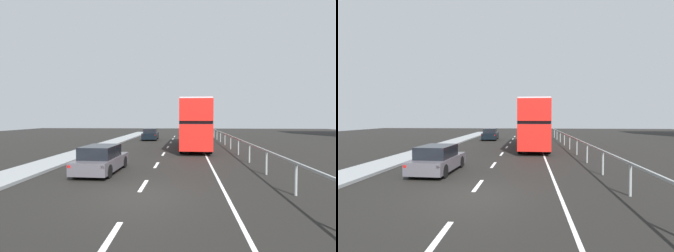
# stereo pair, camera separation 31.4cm
# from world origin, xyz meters

# --- Properties ---
(ground_plane) EXTENTS (73.91, 120.00, 0.10)m
(ground_plane) POSITION_xyz_m (0.00, 0.00, -0.05)
(ground_plane) COLOR black
(lane_paint_markings) EXTENTS (3.30, 46.00, 0.01)m
(lane_paint_markings) POSITION_xyz_m (2.04, 8.79, 0.00)
(lane_paint_markings) COLOR silver
(lane_paint_markings) RESTS_ON ground
(bridge_side_railing) EXTENTS (0.10, 42.00, 1.20)m
(bridge_side_railing) POSITION_xyz_m (5.61, 9.00, 0.96)
(bridge_side_railing) COLOR gray
(bridge_side_railing) RESTS_ON ground
(double_decker_bus_red) EXTENTS (2.66, 11.16, 4.26)m
(double_decker_bus_red) POSITION_xyz_m (2.53, 15.15, 2.28)
(double_decker_bus_red) COLOR red
(double_decker_bus_red) RESTS_ON ground
(hatchback_car_near) EXTENTS (1.87, 4.11, 1.37)m
(hatchback_car_near) POSITION_xyz_m (-2.53, 3.74, 0.65)
(hatchback_car_near) COLOR #4D4A51
(hatchback_car_near) RESTS_ON ground
(sedan_car_ahead) EXTENTS (1.89, 4.36, 1.44)m
(sedan_car_ahead) POSITION_xyz_m (-2.74, 23.82, 0.69)
(sedan_car_ahead) COLOR black
(sedan_car_ahead) RESTS_ON ground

